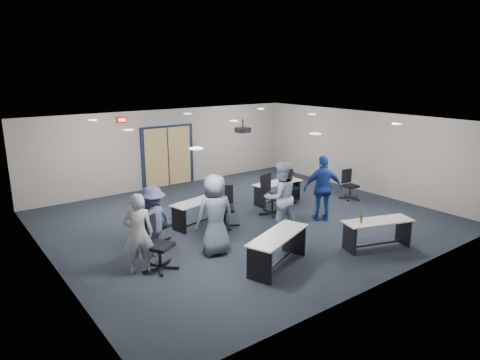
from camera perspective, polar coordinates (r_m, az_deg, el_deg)
floor at (r=11.87m, az=0.65°, el=-5.25°), size 10.00×10.00×0.00m
back_wall at (r=15.24m, az=-9.69°, el=4.21°), size 10.00×0.04×2.70m
front_wall at (r=8.51m, az=19.48°, el=-4.58°), size 10.00×0.04×2.70m
left_wall at (r=9.44m, az=-24.26°, el=-3.19°), size 0.04×9.00×2.70m
right_wall at (r=15.00m, az=16.06°, el=3.69°), size 0.04×9.00×2.70m
ceiling at (r=11.25m, az=0.69°, el=7.80°), size 10.00×9.00×0.04m
double_door at (r=15.26m, az=-9.58°, el=3.09°), size 2.00×0.07×2.20m
exit_sign at (r=14.38m, az=-15.49°, el=7.73°), size 0.32×0.07×0.18m
ceiling_projector at (r=11.87m, az=0.37°, el=6.71°), size 0.35×0.32×0.37m
ceiling_can_lights at (r=11.46m, az=-0.07°, el=7.77°), size 6.24×5.74×0.02m
table_front_left at (r=8.99m, az=5.09°, el=-8.59°), size 1.87×1.20×0.72m
table_front_right at (r=10.38m, az=17.82°, el=-6.23°), size 1.73×1.04×0.91m
table_back_left at (r=11.39m, az=-5.36°, el=-3.72°), size 1.75×0.90×0.68m
table_back_right at (r=13.25m, az=5.06°, el=-1.15°), size 1.64×0.58×0.77m
chair_back_a at (r=10.31m, az=-10.72°, el=-5.80°), size 0.75×0.75×0.96m
chair_back_b at (r=11.17m, az=-2.00°, el=-3.65°), size 0.93×0.93×1.07m
chair_back_c at (r=12.14m, az=4.37°, el=-1.99°), size 0.90×0.90×1.15m
chair_back_d at (r=13.40m, az=6.59°, el=-0.83°), size 0.79×0.79×0.99m
chair_loose_left at (r=8.98m, az=-10.71°, el=-8.38°), size 0.96×0.96×1.11m
chair_loose_right at (r=14.01m, az=14.52°, el=-0.63°), size 0.66×0.66×0.94m
person_gray at (r=8.84m, az=-13.43°, el=-6.96°), size 0.71×0.59×1.67m
person_plaid at (r=9.45m, az=-3.35°, el=-4.64°), size 0.96×0.69×1.83m
person_lightblue at (r=10.76m, az=5.39°, el=-2.30°), size 1.00×0.84×1.83m
person_navy at (r=11.76m, az=11.02°, el=-1.10°), size 1.13×0.94×1.81m
person_back at (r=9.62m, az=-11.53°, el=-5.37°), size 1.16×0.90×1.58m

